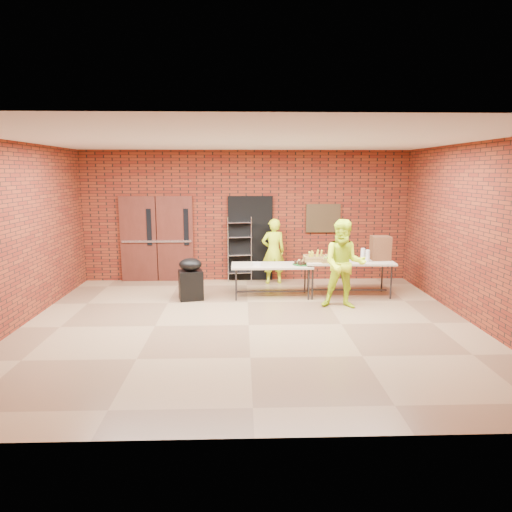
{
  "coord_description": "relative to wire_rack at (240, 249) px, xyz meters",
  "views": [
    {
      "loc": [
        -0.12,
        -7.73,
        2.67
      ],
      "look_at": [
        0.17,
        1.4,
        0.99
      ],
      "focal_mm": 32.0,
      "sensor_mm": 36.0,
      "label": 1
    }
  ],
  "objects": [
    {
      "name": "dark_doorway",
      "position": [
        0.27,
        0.14,
        0.25
      ],
      "size": [
        1.1,
        0.06,
        2.1
      ],
      "primitive_type": "cube",
      "color": "black",
      "rests_on": "room"
    },
    {
      "name": "volunteer_man",
      "position": [
        2.06,
        -2.3,
        0.08
      ],
      "size": [
        0.97,
        0.82,
        1.77
      ],
      "primitive_type": "imported",
      "rotation": [
        0.0,
        0.0,
        -0.19
      ],
      "color": "#D1F91B",
      "rests_on": "room"
    },
    {
      "name": "basket_apples",
      "position": [
        1.96,
        -1.56,
        0.03
      ],
      "size": [
        0.41,
        0.32,
        0.13
      ],
      "color": "#A67F42",
      "rests_on": "table_right"
    },
    {
      "name": "room",
      "position": [
        0.17,
        -3.32,
        0.8
      ],
      "size": [
        8.08,
        7.08,
        3.28
      ],
      "color": "brown",
      "rests_on": "ground"
    },
    {
      "name": "cup_stack_back",
      "position": [
        2.68,
        -1.38,
        0.11
      ],
      "size": [
        0.09,
        0.09,
        0.27
      ],
      "primitive_type": "cylinder",
      "color": "silver",
      "rests_on": "table_right"
    },
    {
      "name": "covered_grill",
      "position": [
        -1.03,
        -1.61,
        -0.35
      ],
      "size": [
        0.57,
        0.51,
        0.89
      ],
      "rotation": [
        0.0,
        0.0,
        0.23
      ],
      "color": "black",
      "rests_on": "room"
    },
    {
      "name": "cup_stack_front",
      "position": [
        2.75,
        -1.54,
        0.1
      ],
      "size": [
        0.08,
        0.08,
        0.24
      ],
      "primitive_type": "cylinder",
      "color": "silver",
      "rests_on": "table_right"
    },
    {
      "name": "wire_rack",
      "position": [
        0.0,
        0.0,
        0.0
      ],
      "size": [
        0.61,
        0.27,
        1.6
      ],
      "primitive_type": null,
      "rotation": [
        0.0,
        0.0,
        0.13
      ],
      "color": "silver",
      "rests_on": "room"
    },
    {
      "name": "volunteer_woman",
      "position": [
        0.81,
        -0.22,
        -0.01
      ],
      "size": [
        0.63,
        0.46,
        1.58
      ],
      "primitive_type": "imported",
      "rotation": [
        0.0,
        0.0,
        3.29
      ],
      "color": "#D1F91B",
      "rests_on": "room"
    },
    {
      "name": "bronze_plaque",
      "position": [
        2.07,
        0.13,
        0.75
      ],
      "size": [
        0.85,
        0.04,
        0.7
      ],
      "primitive_type": "cube",
      "color": "#3C2B18",
      "rests_on": "room"
    },
    {
      "name": "basket_oranges",
      "position": [
        2.11,
        -1.34,
        0.04
      ],
      "size": [
        0.44,
        0.34,
        0.14
      ],
      "color": "#A67F42",
      "rests_on": "table_right"
    },
    {
      "name": "basket_bananas",
      "position": [
        1.63,
        -1.42,
        0.04
      ],
      "size": [
        0.47,
        0.36,
        0.14
      ],
      "color": "#A67F42",
      "rests_on": "table_right"
    },
    {
      "name": "coffee_dispenser",
      "position": [
        3.09,
        -1.31,
        0.24
      ],
      "size": [
        0.4,
        0.35,
        0.52
      ],
      "primitive_type": "cube",
      "color": "brown",
      "rests_on": "table_right"
    },
    {
      "name": "cup_stack_mid",
      "position": [
        2.74,
        -1.54,
        0.11
      ],
      "size": [
        0.09,
        0.09,
        0.26
      ],
      "primitive_type": "cylinder",
      "color": "silver",
      "rests_on": "table_right"
    },
    {
      "name": "double_doors",
      "position": [
        -2.03,
        0.12,
        0.25
      ],
      "size": [
        1.78,
        0.12,
        2.1
      ],
      "color": "#4D1E16",
      "rests_on": "room"
    },
    {
      "name": "muffin_tray",
      "position": [
        1.35,
        -1.47,
        -0.04
      ],
      "size": [
        0.41,
        0.41,
        0.1
      ],
      "color": "#16531D",
      "rests_on": "table_left"
    },
    {
      "name": "table_left",
      "position": [
        0.69,
        -1.45,
        -0.15
      ],
      "size": [
        1.73,
        0.72,
        0.71
      ],
      "rotation": [
        0.0,
        0.0,
        -0.0
      ],
      "color": "#C8B399",
      "rests_on": "room"
    },
    {
      "name": "table_right",
      "position": [
        2.38,
        -1.41,
        -0.09
      ],
      "size": [
        1.93,
        0.88,
        0.78
      ],
      "rotation": [
        0.0,
        0.0,
        -0.05
      ],
      "color": "#C8B399",
      "rests_on": "room"
    },
    {
      "name": "napkin_box",
      "position": [
        0.37,
        -1.5,
        -0.06
      ],
      "size": [
        0.17,
        0.12,
        0.06
      ],
      "primitive_type": "cube",
      "color": "silver",
      "rests_on": "table_left"
    }
  ]
}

